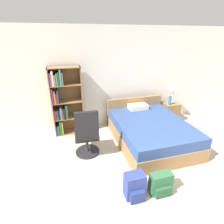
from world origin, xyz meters
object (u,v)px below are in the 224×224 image
Objects in this scene: bed at (149,130)px; table_lamp at (174,88)px; bookshelf at (63,102)px; office_chair at (87,135)px; backpack_blue at (135,186)px; water_bottle at (170,101)px; backpack_green at (161,184)px; nightstand at (170,112)px.

bed is 3.74× the size of table_lamp.
bed is at bearing -25.93° from bookshelf.
bookshelf reaches higher than office_chair.
water_bottle is at bearing 48.19° from backpack_blue.
backpack_green is (-0.53, -1.48, -0.10)m from bed.
water_bottle is (0.96, 0.73, 0.40)m from bed.
bookshelf is 0.83× the size of bed.
bed is (1.91, -0.93, -0.58)m from bookshelf.
backpack_green is at bearing -52.58° from office_chair.
nightstand is 1.02× the size of table_lamp.
backpack_blue is (-0.43, 0.05, 0.02)m from backpack_green.
table_lamp is 3.21m from backpack_blue.
office_chair reaches higher than backpack_blue.
office_chair is 4.40× the size of water_bottle.
table_lamp is 1.48× the size of backpack_green.
water_bottle reaches higher than backpack_blue.
office_chair is 2.80m from nightstand.
water_bottle is (2.87, -0.20, -0.18)m from bookshelf.
backpack_blue is at bearing -68.05° from bookshelf.
nightstand is at bearing 40.28° from water_bottle.
backpack_green is (-1.68, -2.34, -0.83)m from table_lamp.
bed is at bearing 7.23° from office_chair.
table_lamp is at bearing 21.59° from office_chair.
backpack_green is at bearing -60.14° from bookshelf.
office_chair is 1.38m from backpack_blue.
backpack_green is (1.38, -2.40, -0.68)m from bookshelf.
bed is at bearing -143.05° from water_bottle.
office_chair reaches higher than bed.
nightstand is at bearing -1.87° from bookshelf.
backpack_blue is (0.95, -2.36, -0.66)m from bookshelf.
office_chair is at bearing 114.05° from backpack_blue.
backpack_blue is (-0.96, -1.43, -0.08)m from bed.
bookshelf is 4.02× the size of backpack_blue.
office_chair is 1.65m from backpack_green.
water_bottle is (2.48, 0.92, 0.18)m from office_chair.
nightstand is 3.05m from backpack_blue.
backpack_blue is at bearing -132.66° from table_lamp.
bookshelf is 3.06m from nightstand.
table_lamp is (1.15, 0.86, 0.73)m from bed.
bookshelf is 2.62m from backpack_blue.
office_chair is 1.97× the size of table_lamp.
bed is 1.57m from backpack_green.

